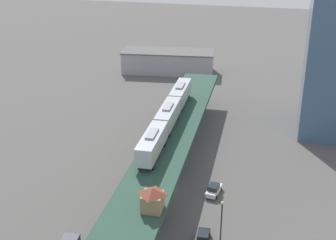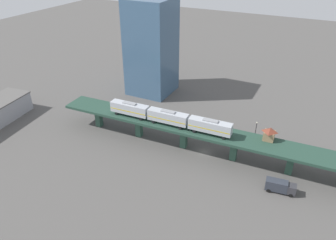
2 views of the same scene
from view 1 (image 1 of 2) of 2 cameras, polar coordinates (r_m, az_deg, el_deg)
ground_plane at (r=83.51m, az=-0.64°, el=-8.57°), size 400.00×400.00×0.00m
elevated_viaduct at (r=80.23m, az=-0.69°, el=-4.78°), size 11.88×92.25×7.37m
subway_train at (r=88.83m, az=0.00°, el=0.62°), size 4.24×37.28×4.45m
signal_hut at (r=64.26m, az=-1.92°, el=-9.54°), size 3.34×3.34×3.40m
street_car_white at (r=82.33m, az=5.60°, el=-8.44°), size 2.47×4.63×1.89m
street_car_black at (r=71.03m, az=4.30°, el=-14.11°), size 2.22×4.53×1.89m
street_lamp at (r=69.71m, az=6.54°, el=-11.80°), size 0.44×0.44×6.94m
warehouse_building at (r=147.77m, az=0.02°, el=7.15°), size 29.56×13.48×6.80m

